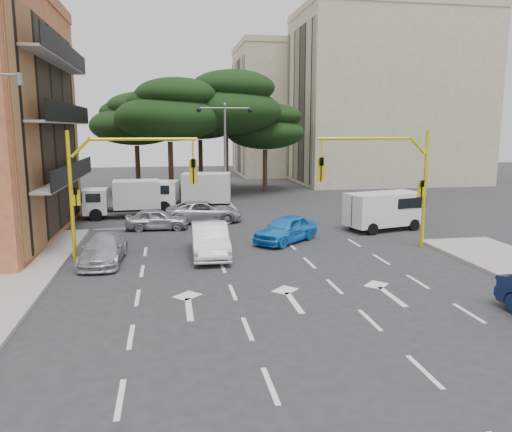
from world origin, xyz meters
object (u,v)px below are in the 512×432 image
at_px(street_lamp_center, 225,137).
at_px(car_silver_wagon, 103,249).
at_px(car_silver_cross_b, 157,219).
at_px(box_truck_a, 123,199).
at_px(box_truck_b, 193,192).
at_px(signal_mast_left, 111,178).
at_px(car_blue_compact, 286,229).
at_px(car_silver_cross_a, 204,212).
at_px(van_white, 383,211).
at_px(signal_mast_right, 393,173).
at_px(car_white_hatch, 210,240).

bearing_deg(street_lamp_center, car_silver_wagon, -116.96).
relative_size(car_silver_cross_b, box_truck_a, 0.73).
bearing_deg(car_silver_cross_b, box_truck_b, -18.02).
distance_m(car_silver_wagon, box_truck_b, 14.64).
xyz_separation_m(signal_mast_left, car_blue_compact, (8.73, 2.33, -3.16)).
bearing_deg(box_truck_a, car_blue_compact, -138.09).
relative_size(car_silver_wagon, car_silver_cross_a, 0.88).
relative_size(car_silver_cross_a, van_white, 1.08).
xyz_separation_m(car_silver_wagon, box_truck_b, (4.78, 13.82, 0.78)).
xyz_separation_m(signal_mast_right, box_truck_b, (-9.31, 13.51, -2.47)).
relative_size(car_white_hatch, car_silver_cross_b, 1.27).
xyz_separation_m(car_silver_wagon, car_silver_cross_a, (5.29, 9.25, 0.05)).
xyz_separation_m(car_white_hatch, box_truck_b, (-0.13, 13.41, 0.62)).
height_order(car_white_hatch, car_blue_compact, car_white_hatch).
height_order(car_blue_compact, van_white, van_white).
relative_size(street_lamp_center, car_white_hatch, 1.61).
relative_size(street_lamp_center, box_truck_b, 1.35).
bearing_deg(signal_mast_right, street_lamp_center, 115.91).
bearing_deg(signal_mast_right, box_truck_a, 140.63).
bearing_deg(car_white_hatch, car_silver_cross_a, 88.71).
distance_m(car_silver_wagon, car_silver_cross_b, 7.67).
bearing_deg(box_truck_b, car_silver_wagon, 169.90).
bearing_deg(car_silver_wagon, car_blue_compact, 18.71).
bearing_deg(car_silver_cross_a, signal_mast_left, 153.39).
xyz_separation_m(street_lamp_center, car_silver_cross_b, (-5.00, -7.00, -4.78)).
relative_size(car_silver_cross_a, box_truck_b, 0.87).
distance_m(street_lamp_center, car_silver_cross_a, 7.22).
xyz_separation_m(car_silver_cross_a, car_silver_cross_b, (-3.00, -1.93, -0.05)).
bearing_deg(van_white, box_truck_b, -143.42).
distance_m(signal_mast_right, car_blue_compact, 6.27).
height_order(car_silver_wagon, box_truck_b, box_truck_b).
distance_m(street_lamp_center, box_truck_b, 4.76).
height_order(signal_mast_left, car_silver_cross_b, signal_mast_left).
xyz_separation_m(car_white_hatch, box_truck_a, (-4.98, 11.53, 0.49)).
bearing_deg(car_white_hatch, car_silver_wagon, -174.06).
bearing_deg(van_white, signal_mast_left, -87.73).
distance_m(signal_mast_right, box_truck_a, 18.51).
xyz_separation_m(car_silver_wagon, van_white, (15.79, 4.87, 0.52)).
height_order(car_white_hatch, van_white, van_white).
height_order(street_lamp_center, car_white_hatch, street_lamp_center).
height_order(van_white, box_truck_b, box_truck_b).
height_order(signal_mast_right, car_white_hatch, signal_mast_right).
relative_size(car_blue_compact, car_silver_cross_b, 1.12).
xyz_separation_m(car_silver_wagon, car_silver_cross_b, (2.29, 7.32, 0.01)).
distance_m(car_silver_cross_b, box_truck_a, 5.22).
bearing_deg(signal_mast_left, car_silver_cross_b, 75.56).
relative_size(car_silver_cross_a, box_truck_a, 0.96).
height_order(van_white, box_truck_a, box_truck_a).
relative_size(street_lamp_center, box_truck_a, 1.49).
height_order(car_silver_wagon, van_white, van_white).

